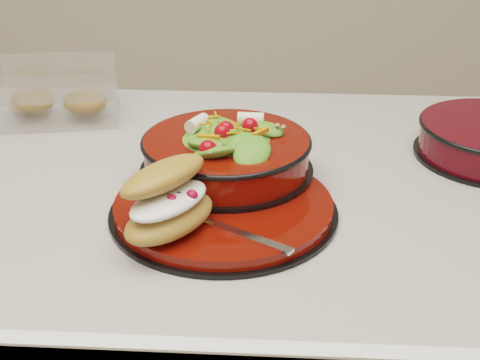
# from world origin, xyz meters

# --- Properties ---
(dinner_plate) EXTENTS (0.29, 0.29, 0.02)m
(dinner_plate) POSITION_xyz_m (-0.08, -0.11, 0.91)
(dinner_plate) COLOR black
(dinner_plate) RESTS_ON island_counter
(salad_bowl) EXTENTS (0.24, 0.24, 0.10)m
(salad_bowl) POSITION_xyz_m (-0.09, -0.02, 0.96)
(salad_bowl) COLOR black
(salad_bowl) RESTS_ON dinner_plate
(croissant) EXTENTS (0.13, 0.16, 0.08)m
(croissant) POSITION_xyz_m (-0.14, -0.18, 0.96)
(croissant) COLOR #A26B31
(croissant) RESTS_ON dinner_plate
(fork) EXTENTS (0.15, 0.10, 0.00)m
(fork) POSITION_xyz_m (-0.07, -0.18, 0.92)
(fork) COLOR silver
(fork) RESTS_ON dinner_plate
(pastry_box) EXTENTS (0.23, 0.18, 0.09)m
(pastry_box) POSITION_xyz_m (-0.40, 0.22, 0.95)
(pastry_box) COLOR white
(pastry_box) RESTS_ON island_counter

